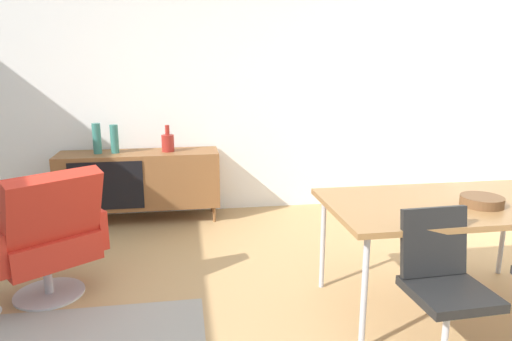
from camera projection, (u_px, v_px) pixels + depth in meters
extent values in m
cube|color=white|center=(186.00, 82.00, 4.91)|extent=(6.80, 0.12, 2.80)
cube|color=brown|center=(140.00, 179.00, 4.77)|extent=(1.60, 0.44, 0.56)
cube|color=black|center=(106.00, 186.00, 4.51)|extent=(0.70, 0.01, 0.48)
cylinder|color=brown|center=(63.00, 222.00, 4.58)|extent=(0.03, 0.03, 0.16)
cylinder|color=brown|center=(214.00, 214.00, 4.81)|extent=(0.03, 0.03, 0.16)
cylinder|color=brown|center=(71.00, 211.00, 4.90)|extent=(0.03, 0.03, 0.16)
cylinder|color=brown|center=(212.00, 204.00, 5.13)|extent=(0.03, 0.03, 0.16)
cylinder|color=#337266|center=(97.00, 139.00, 4.61)|extent=(0.08, 0.08, 0.30)
cylinder|color=maroon|center=(168.00, 143.00, 4.73)|extent=(0.13, 0.13, 0.17)
cylinder|color=maroon|center=(167.00, 130.00, 4.70)|extent=(0.04, 0.04, 0.10)
cylinder|color=#337266|center=(114.00, 139.00, 4.64)|extent=(0.08, 0.08, 0.28)
cube|color=olive|center=(450.00, 204.00, 3.01)|extent=(1.60, 0.90, 0.04)
cylinder|color=#B7B7BC|center=(364.00, 294.00, 2.61)|extent=(0.04, 0.04, 0.70)
cylinder|color=#B7B7BC|center=(323.00, 242.00, 3.36)|extent=(0.04, 0.04, 0.70)
cylinder|color=#B7B7BC|center=(503.00, 231.00, 3.58)|extent=(0.04, 0.04, 0.70)
cylinder|color=brown|center=(482.00, 201.00, 2.92)|extent=(0.26, 0.26, 0.06)
cube|color=black|center=(450.00, 293.00, 2.43)|extent=(0.42, 0.42, 0.05)
cube|color=black|center=(434.00, 242.00, 2.55)|extent=(0.38, 0.10, 0.38)
cylinder|color=#B7B7BC|center=(445.00, 334.00, 2.48)|extent=(0.04, 0.04, 0.42)
cube|color=red|center=(44.00, 245.00, 3.24)|extent=(0.81, 0.80, 0.20)
cube|color=red|center=(53.00, 210.00, 3.00)|extent=(0.65, 0.56, 0.51)
cube|color=red|center=(89.00, 223.00, 3.45)|extent=(0.34, 0.45, 0.28)
cylinder|color=#B7B7BC|center=(48.00, 276.00, 3.30)|extent=(0.06, 0.06, 0.28)
cylinder|color=#B7B7BC|center=(50.00, 293.00, 3.33)|extent=(0.48, 0.48, 0.02)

